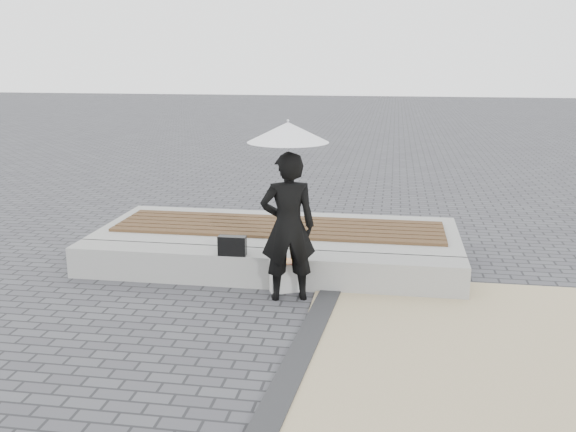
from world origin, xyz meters
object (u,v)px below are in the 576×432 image
object	(u,v)px
woman	(288,227)
handbag	(232,246)
canvas_tote	(286,276)
parasol	(288,132)
seating_ledge	(262,268)

from	to	relation	value
woman	handbag	xyz separation A→B (m)	(-0.74, 0.30, -0.35)
woman	canvas_tote	size ratio (longest dim) A/B	4.41
woman	parasol	size ratio (longest dim) A/B	1.49
parasol	canvas_tote	size ratio (longest dim) A/B	2.96
handbag	canvas_tote	world-z (taller)	handbag
parasol	canvas_tote	xyz separation A→B (m)	(-0.06, 0.23, -1.76)
handbag	parasol	bearing A→B (deg)	-22.92
seating_ledge	woman	size ratio (longest dim) A/B	2.87
woman	canvas_tote	world-z (taller)	woman
seating_ledge	woman	world-z (taller)	woman
seating_ledge	woman	distance (m)	0.91
woman	parasol	distance (m)	1.08
handbag	canvas_tote	size ratio (longest dim) A/B	0.87
seating_ledge	handbag	size ratio (longest dim) A/B	14.57
canvas_tote	woman	bearing A→B (deg)	-99.14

